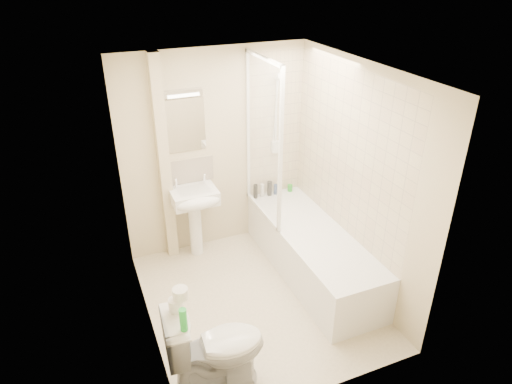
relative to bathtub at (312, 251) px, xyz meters
name	(u,v)px	position (x,y,z in m)	size (l,w,h in m)	color
floor	(257,299)	(-0.75, -0.20, -0.29)	(2.50, 2.50, 0.00)	beige
wall_back	(216,153)	(-0.75, 1.05, 0.91)	(2.20, 0.02, 2.40)	beige
wall_left	(139,224)	(-1.85, -0.20, 0.91)	(0.02, 2.50, 2.40)	beige
wall_right	(357,180)	(0.35, -0.20, 0.91)	(0.02, 2.50, 2.40)	beige
ceiling	(258,71)	(-0.75, -0.20, 2.11)	(2.20, 2.50, 0.02)	white
tile_back	(275,126)	(0.00, 1.04, 1.14)	(0.70, 0.01, 1.75)	beige
tile_right	(347,153)	(0.34, 0.00, 1.14)	(0.01, 2.10, 1.75)	beige
pipe_boxing	(164,163)	(-1.37, 0.99, 0.91)	(0.12, 0.12, 2.40)	beige
splashback	(188,171)	(-1.10, 1.04, 0.74)	(0.60, 0.01, 0.30)	beige
mirror	(185,126)	(-1.10, 1.04, 1.29)	(0.46, 0.01, 0.60)	white
strip_light	(183,93)	(-1.10, 1.02, 1.66)	(0.42, 0.07, 0.07)	silver
bathtub	(312,251)	(0.00, 0.00, 0.00)	(0.70, 2.10, 0.55)	white
shower_screen	(263,141)	(-0.35, 0.60, 1.16)	(0.04, 0.92, 1.80)	white
shower_fixture	(277,117)	(0.00, 0.99, 1.26)	(0.10, 0.16, 0.99)	white
pedestal_sink	(195,205)	(-1.10, 0.81, 0.41)	(0.52, 0.48, 1.00)	white
bottle_black_a	(256,191)	(-0.29, 0.96, 0.35)	(0.05, 0.05, 0.18)	black
bottle_white_a	(262,190)	(-0.19, 0.96, 0.35)	(0.05, 0.05, 0.17)	silver
bottle_black_b	(270,188)	(-0.10, 0.96, 0.36)	(0.06, 0.06, 0.19)	black
bottle_blue	(275,189)	(-0.01, 0.96, 0.33)	(0.05, 0.05, 0.13)	navy
bottle_cream	(279,188)	(0.03, 0.96, 0.34)	(0.06, 0.06, 0.16)	beige
bottle_green	(290,188)	(0.19, 0.96, 0.30)	(0.06, 0.06, 0.09)	green
toilet	(216,347)	(-1.47, -1.04, 0.12)	(0.83, 0.52, 0.82)	white
toilet_roll_lower	(176,305)	(-1.74, -0.94, 0.58)	(0.11, 0.11, 0.11)	white
toilet_roll_upper	(180,293)	(-1.70, -0.94, 0.68)	(0.12, 0.12, 0.09)	white
green_bottle	(183,320)	(-1.73, -1.16, 0.62)	(0.06, 0.06, 0.19)	green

